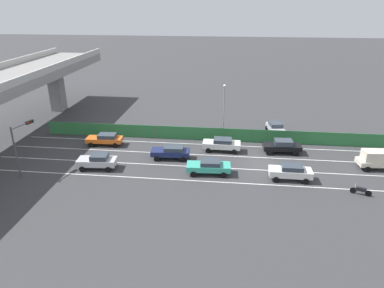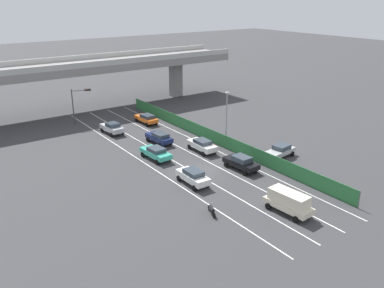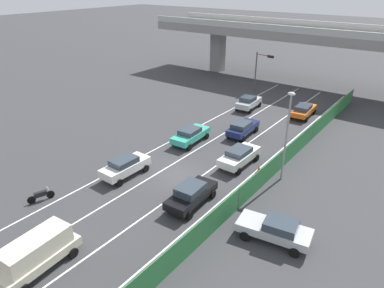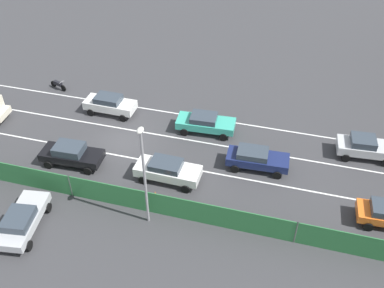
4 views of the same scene
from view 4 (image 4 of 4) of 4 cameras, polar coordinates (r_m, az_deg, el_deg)
ground_plane at (r=34.98m, az=-9.18°, el=0.30°), size 300.00×300.00×0.00m
lane_line_left_edge at (r=36.98m, az=3.20°, el=3.19°), size 0.14×49.13×0.01m
lane_line_mid_left at (r=34.42m, az=1.97°, el=0.13°), size 0.14×49.13×0.01m
lane_line_mid_right at (r=31.98m, az=0.55°, el=-3.41°), size 0.14×49.13×0.01m
lane_line_right_edge at (r=29.72m, az=-1.12°, el=-7.51°), size 0.14×49.13×0.01m
green_fence at (r=28.09m, az=-2.01°, el=-8.38°), size 0.10×45.23×1.79m
car_hatchback_white at (r=37.92m, az=-10.74°, el=5.21°), size 1.99×4.40×1.67m
car_taxi_teal at (r=35.13m, az=1.77°, el=2.84°), size 2.27×4.80×1.55m
car_sedan_black at (r=33.15m, az=-15.57°, el=-1.25°), size 2.20×4.65×1.68m
car_sedan_silver at (r=35.10m, az=21.80°, el=-0.31°), size 2.29×4.35×1.69m
car_sedan_white at (r=30.68m, az=-3.23°, el=-3.40°), size 2.07×4.66×1.62m
car_sedan_navy at (r=31.96m, az=8.46°, el=-1.85°), size 2.14×4.58×1.56m
motorcycle at (r=42.74m, az=-17.16°, el=7.47°), size 0.83×1.88×0.93m
parked_wagon_silver at (r=29.40m, az=-21.40°, el=-9.26°), size 4.81×2.60×1.57m
street_lamp at (r=25.51m, az=-6.34°, el=-3.26°), size 0.60×0.36×7.45m
traffic_cone at (r=29.73m, az=-4.84°, el=-6.73°), size 0.47×0.47×0.72m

